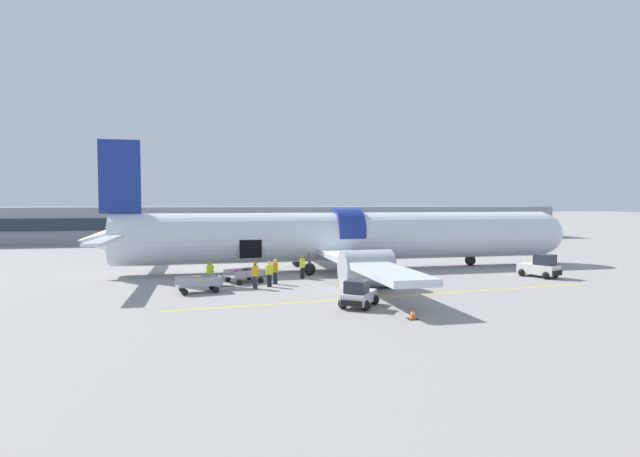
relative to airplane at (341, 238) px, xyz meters
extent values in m
plane|color=gray|center=(-1.62, -4.14, -2.70)|extent=(500.00, 500.00, 0.00)
cube|color=yellow|center=(0.42, -12.45, -2.69)|extent=(27.53, 2.81, 0.01)
cube|color=gray|center=(-1.62, 36.88, -0.19)|extent=(91.87, 12.17, 5.03)
cube|color=#232D3D|center=(-1.62, 30.73, 0.07)|extent=(90.03, 0.16, 1.61)
cylinder|color=silver|center=(0.48, 0.00, 0.08)|extent=(37.30, 4.04, 4.04)
sphere|color=silver|center=(19.13, 0.00, 0.08)|extent=(3.84, 3.84, 3.84)
cone|color=silver|center=(-18.17, 0.00, 0.08)|extent=(4.65, 3.72, 3.72)
cylinder|color=navy|center=(0.48, -0.04, 0.45)|extent=(2.24, 4.05, 4.05)
cube|color=navy|center=(-17.41, 0.00, 4.90)|extent=(3.03, 0.28, 5.60)
cube|color=silver|center=(-17.52, -4.89, 0.49)|extent=(1.09, 9.79, 0.20)
cube|color=silver|center=(-17.52, 4.90, 0.49)|extent=(1.09, 9.79, 0.20)
cube|color=silver|center=(-1.01, -9.35, -1.03)|extent=(2.59, 17.49, 0.40)
cube|color=silver|center=(-1.01, 9.35, -1.03)|extent=(2.59, 17.49, 0.40)
cylinder|color=#B2B7BF|center=(-0.81, -9.36, -1.41)|extent=(3.30, 2.51, 2.51)
cylinder|color=#B2B7BF|center=(-0.81, 9.37, -1.41)|extent=(3.30, 2.51, 2.51)
cube|color=black|center=(-7.73, -2.00, -0.62)|extent=(1.70, 0.12, 1.40)
cylinder|color=#56565B|center=(12.04, 0.00, -1.57)|extent=(0.22, 0.22, 1.29)
sphere|color=black|center=(12.04, 0.00, -2.22)|extent=(0.95, 0.95, 0.95)
cylinder|color=#56565B|center=(-3.25, -2.72, -1.57)|extent=(0.22, 0.22, 1.29)
sphere|color=black|center=(-3.25, -2.72, -2.22)|extent=(0.95, 0.95, 0.95)
cylinder|color=#56565B|center=(-3.25, 2.72, -1.57)|extent=(0.22, 0.22, 1.29)
sphere|color=black|center=(-3.25, 2.72, -2.22)|extent=(0.95, 0.95, 0.95)
cube|color=silver|center=(2.17, -5.07, -2.20)|extent=(2.39, 2.75, 0.52)
cube|color=#232833|center=(2.40, -4.71, -1.63)|extent=(1.50, 1.51, 0.62)
cube|color=black|center=(2.87, -4.00, -2.30)|extent=(1.01, 0.71, 0.26)
sphere|color=black|center=(3.12, -4.69, -2.42)|extent=(0.56, 0.56, 0.56)
sphere|color=black|center=(2.12, -4.05, -2.42)|extent=(0.56, 0.56, 0.56)
sphere|color=black|center=(2.21, -6.10, -2.42)|extent=(0.56, 0.56, 0.56)
sphere|color=black|center=(1.21, -5.46, -2.42)|extent=(0.56, 0.56, 0.56)
cube|color=white|center=(-3.01, -14.82, -2.17)|extent=(2.49, 2.77, 0.58)
cube|color=#232833|center=(-3.26, -15.18, -1.54)|extent=(1.54, 1.55, 0.67)
cube|color=black|center=(-3.75, -15.88, -2.29)|extent=(1.02, 0.77, 0.29)
sphere|color=black|center=(-4.00, -15.16, -2.42)|extent=(0.56, 0.56, 0.56)
sphere|color=black|center=(-2.99, -15.87, -2.42)|extent=(0.56, 0.56, 0.56)
sphere|color=black|center=(-3.03, -13.78, -2.42)|extent=(0.56, 0.56, 0.56)
sphere|color=black|center=(-2.02, -14.49, -2.42)|extent=(0.56, 0.56, 0.56)
cube|color=silver|center=(13.50, -7.45, -2.10)|extent=(2.36, 3.15, 0.73)
cube|color=#232833|center=(13.70, -7.91, -1.34)|extent=(1.55, 1.63, 0.79)
cube|color=black|center=(14.09, -8.80, -2.24)|extent=(1.15, 0.59, 0.36)
sphere|color=black|center=(13.30, -8.59, -2.42)|extent=(0.56, 0.56, 0.56)
sphere|color=black|center=(14.47, -8.09, -2.42)|extent=(0.56, 0.56, 0.56)
sphere|color=black|center=(12.53, -6.82, -2.42)|extent=(0.56, 0.56, 0.56)
sphere|color=black|center=(13.69, -6.31, -2.42)|extent=(0.56, 0.56, 0.56)
cube|color=#999BA0|center=(-8.46, -5.13, -2.20)|extent=(2.91, 2.56, 0.05)
cube|color=#999BA0|center=(-7.39, -4.65, -1.97)|extent=(0.76, 1.59, 0.40)
cube|color=#999BA0|center=(-8.12, -5.89, -1.97)|extent=(2.18, 1.02, 0.40)
cube|color=#999BA0|center=(-8.80, -4.38, -1.97)|extent=(2.18, 1.02, 0.40)
cube|color=#333338|center=(-6.95, -4.45, -2.41)|extent=(0.85, 0.44, 0.06)
sphere|color=black|center=(-7.34, -5.57, -2.50)|extent=(0.40, 0.40, 0.40)
sphere|color=black|center=(-8.04, -4.00, -2.50)|extent=(0.40, 0.40, 0.40)
sphere|color=black|center=(-8.88, -6.26, -2.50)|extent=(0.40, 0.40, 0.40)
sphere|color=black|center=(-9.59, -4.70, -2.50)|extent=(0.40, 0.40, 0.40)
cube|color=#14472D|center=(-7.86, -4.93, -1.96)|extent=(0.55, 0.43, 0.44)
cube|color=#721951|center=(-8.95, -5.46, -1.97)|extent=(0.45, 0.25, 0.40)
cube|color=#2D2D33|center=(-8.37, -5.13, -1.94)|extent=(0.50, 0.39, 0.47)
cube|color=#2D2D33|center=(-8.01, -5.21, -1.94)|extent=(0.51, 0.36, 0.47)
cube|color=#999BA0|center=(-11.54, -8.49, -2.23)|extent=(2.91, 1.79, 0.05)
cube|color=#999BA0|center=(-10.23, -8.25, -1.95)|extent=(0.30, 1.30, 0.50)
cube|color=#999BA0|center=(-11.42, -9.11, -1.95)|extent=(2.62, 0.55, 0.50)
cube|color=#999BA0|center=(-11.65, -7.88, -1.95)|extent=(2.62, 0.55, 0.50)
cube|color=#333338|center=(-9.76, -8.16, -2.43)|extent=(0.90, 0.24, 0.06)
sphere|color=black|center=(-10.48, -8.97, -2.50)|extent=(0.40, 0.40, 0.40)
sphere|color=black|center=(-10.73, -7.67, -2.50)|extent=(0.40, 0.40, 0.40)
sphere|color=black|center=(-12.35, -9.32, -2.50)|extent=(0.40, 0.40, 0.40)
sphere|color=black|center=(-12.59, -8.02, -2.50)|extent=(0.40, 0.40, 0.40)
cube|color=#14472D|center=(-10.97, -8.18, -2.03)|extent=(0.33, 0.21, 0.35)
cube|color=#2D2D33|center=(-12.10, -8.84, -2.04)|extent=(0.43, 0.26, 0.33)
cube|color=olive|center=(-11.63, -8.44, -1.94)|extent=(0.49, 0.32, 0.52)
cylinder|color=#1E2338|center=(-6.43, -6.34, -2.28)|extent=(0.40, 0.40, 0.84)
cylinder|color=orange|center=(-6.43, -6.34, -1.53)|extent=(0.51, 0.51, 0.66)
sphere|color=beige|center=(-6.43, -6.34, -1.08)|extent=(0.23, 0.23, 0.23)
cylinder|color=orange|center=(-6.51, -6.12, -1.60)|extent=(0.16, 0.16, 0.61)
cylinder|color=orange|center=(-6.34, -6.55, -1.60)|extent=(0.16, 0.16, 0.61)
cylinder|color=black|center=(-6.95, -7.33, -2.28)|extent=(0.43, 0.43, 0.83)
cylinder|color=#CCE523|center=(-6.95, -7.33, -1.54)|extent=(0.55, 0.55, 0.66)
sphere|color=beige|center=(-6.95, -7.33, -1.10)|extent=(0.23, 0.23, 0.23)
cylinder|color=#CCE523|center=(-6.77, -7.48, -1.61)|extent=(0.17, 0.17, 0.60)
cylinder|color=#CCE523|center=(-7.13, -7.18, -1.61)|extent=(0.17, 0.17, 0.60)
cylinder|color=black|center=(-4.13, -4.32, -2.28)|extent=(0.43, 0.43, 0.83)
cylinder|color=#CCE523|center=(-4.13, -4.32, -1.54)|extent=(0.55, 0.55, 0.65)
sphere|color=brown|center=(-4.13, -4.32, -1.10)|extent=(0.23, 0.23, 0.23)
cylinder|color=#CCE523|center=(-4.28, -4.49, -1.61)|extent=(0.17, 0.17, 0.60)
cylinder|color=#CCE523|center=(-3.98, -4.15, -1.61)|extent=(0.17, 0.17, 0.60)
cylinder|color=#2D2D33|center=(-7.95, -7.88, -2.27)|extent=(0.33, 0.33, 0.85)
cylinder|color=orange|center=(-7.95, -7.88, -1.51)|extent=(0.43, 0.43, 0.67)
sphere|color=brown|center=(-7.95, -7.88, -1.06)|extent=(0.24, 0.24, 0.24)
cylinder|color=orange|center=(-7.97, -7.65, -1.59)|extent=(0.14, 0.14, 0.62)
cylinder|color=orange|center=(-7.94, -8.12, -1.59)|extent=(0.14, 0.14, 0.62)
cylinder|color=#2D2D33|center=(-10.81, -5.87, -2.30)|extent=(0.41, 0.41, 0.80)
cylinder|color=#B7E019|center=(-10.81, -5.87, -1.58)|extent=(0.52, 0.52, 0.63)
sphere|color=#9E7556|center=(-10.81, -5.87, -1.16)|extent=(0.22, 0.22, 0.22)
cylinder|color=#B7E019|center=(-11.00, -5.75, -1.65)|extent=(0.17, 0.17, 0.58)
cylinder|color=#B7E019|center=(-10.63, -6.00, -1.65)|extent=(0.17, 0.17, 0.58)
cube|color=black|center=(20.13, -0.89, -2.68)|extent=(0.59, 0.59, 0.03)
cone|color=orange|center=(20.13, -0.89, -2.37)|extent=(0.44, 0.44, 0.66)
cylinder|color=white|center=(20.13, -0.89, -2.33)|extent=(0.26, 0.26, 0.08)
cube|color=black|center=(-1.35, -18.20, -2.68)|extent=(0.49, 0.49, 0.03)
cone|color=orange|center=(-1.35, -18.20, -2.42)|extent=(0.36, 0.36, 0.55)
cylinder|color=white|center=(-1.35, -18.20, -2.39)|extent=(0.21, 0.21, 0.07)
cube|color=black|center=(0.29, -9.09, -2.68)|extent=(0.54, 0.54, 0.03)
cone|color=orange|center=(0.29, -9.09, -2.33)|extent=(0.40, 0.40, 0.73)
cylinder|color=white|center=(0.29, -9.09, -2.30)|extent=(0.23, 0.23, 0.09)
camera|label=1|loc=(-11.00, -40.40, 2.91)|focal=28.00mm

